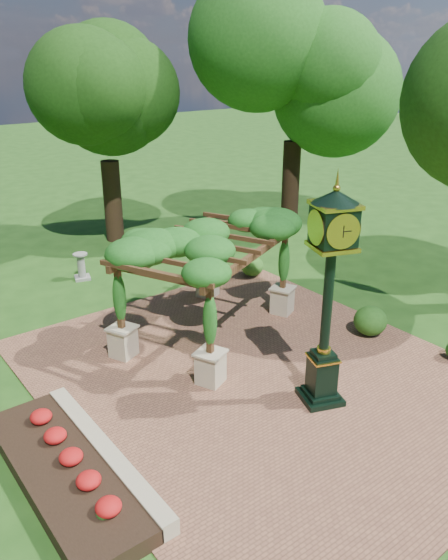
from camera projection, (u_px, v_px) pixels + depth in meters
ground at (286, 393)px, 13.40m from camera, size 120.00×120.00×0.00m
brick_plaza at (259, 375)px, 14.12m from camera, size 10.00×12.00×0.04m
border_wall at (105, 453)px, 11.09m from camera, size 0.35×5.00×0.40m
flower_bed at (63, 473)px, 10.60m from camera, size 1.50×5.00×0.36m
pedestal_clock at (329, 281)px, 11.93m from camera, size 1.33×1.33×5.22m
pergola at (208, 246)px, 15.23m from camera, size 6.20×5.17×3.35m
sundial at (81, 268)px, 20.04m from camera, size 0.69×0.69×1.00m
shrub_mid at (370, 321)px, 16.00m from camera, size 1.08×1.08×0.87m
shrub_back at (252, 266)px, 20.28m from camera, size 0.85×0.85×0.75m
tree_north at (104, 94)px, 22.11m from camera, size 4.40×4.40×9.07m
tree_east_far at (296, 63)px, 22.79m from camera, size 5.50×5.50×10.73m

